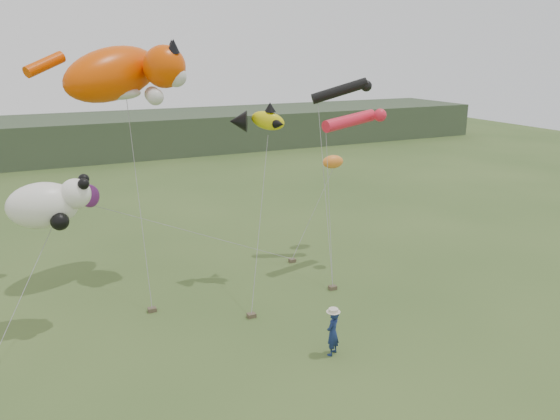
# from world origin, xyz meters

# --- Properties ---
(ground) EXTENTS (120.00, 120.00, 0.00)m
(ground) POSITION_xyz_m (0.00, 0.00, 0.00)
(ground) COLOR #385123
(ground) RESTS_ON ground
(headland) EXTENTS (90.00, 13.00, 4.00)m
(headland) POSITION_xyz_m (-3.11, 44.69, 1.92)
(headland) COLOR #2D3D28
(headland) RESTS_ON ground
(festival_attendant) EXTENTS (0.76, 0.69, 1.74)m
(festival_attendant) POSITION_xyz_m (1.06, -0.73, 0.87)
(festival_attendant) COLOR navy
(festival_attendant) RESTS_ON ground
(sandbag_anchors) EXTENTS (14.79, 6.22, 0.18)m
(sandbag_anchors) POSITION_xyz_m (-1.48, 4.60, 0.09)
(sandbag_anchors) COLOR brown
(sandbag_anchors) RESTS_ON ground
(cat_kite) EXTENTS (6.86, 4.80, 3.24)m
(cat_kite) POSITION_xyz_m (-3.76, 10.14, 9.72)
(cat_kite) COLOR #DF4500
(cat_kite) RESTS_ON ground
(fish_kite) EXTENTS (2.79, 1.81, 1.41)m
(fish_kite) POSITION_xyz_m (1.46, 7.05, 7.67)
(fish_kite) COLOR #D9CB0C
(fish_kite) RESTS_ON ground
(tube_kites) EXTENTS (3.71, 3.41, 2.42)m
(tube_kites) POSITION_xyz_m (6.61, 7.35, 8.06)
(tube_kites) COLOR black
(tube_kites) RESTS_ON ground
(panda_kite) EXTENTS (3.09, 2.00, 1.92)m
(panda_kite) POSITION_xyz_m (-7.69, 5.84, 5.11)
(panda_kite) COLOR white
(panda_kite) RESTS_ON ground
(misc_kites) EXTENTS (13.74, 2.55, 1.92)m
(misc_kites) POSITION_xyz_m (0.56, 10.46, 4.35)
(misc_kites) COLOR orange
(misc_kites) RESTS_ON ground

